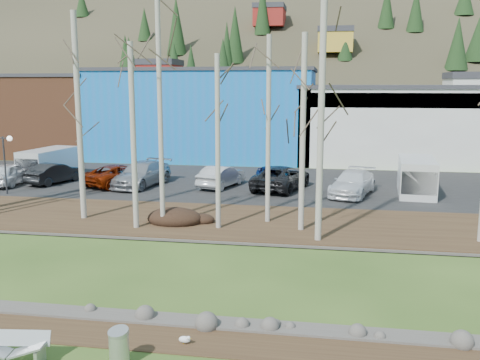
% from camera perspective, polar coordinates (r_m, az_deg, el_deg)
% --- Properties ---
extents(dirt_strip, '(80.00, 1.80, 0.03)m').
position_cam_1_polar(dirt_strip, '(15.92, -12.51, -15.68)').
color(dirt_strip, '#382616').
rests_on(dirt_strip, ground).
extents(near_bank_rocks, '(80.00, 0.80, 0.50)m').
position_cam_1_polar(near_bank_rocks, '(16.77, -11.20, -14.31)').
color(near_bank_rocks, '#47423D').
rests_on(near_bank_rocks, ground).
extents(river, '(80.00, 8.00, 0.90)m').
position_cam_1_polar(river, '(20.36, -7.08, -9.68)').
color(river, black).
rests_on(river, ground).
extents(far_bank_rocks, '(80.00, 0.80, 0.46)m').
position_cam_1_polar(far_bank_rocks, '(24.12, -4.29, -6.44)').
color(far_bank_rocks, '#47423D').
rests_on(far_bank_rocks, ground).
extents(far_bank, '(80.00, 7.00, 0.15)m').
position_cam_1_polar(far_bank, '(27.10, -2.68, -4.38)').
color(far_bank, '#382616').
rests_on(far_bank, ground).
extents(parking_lot, '(80.00, 14.00, 0.14)m').
position_cam_1_polar(parking_lot, '(37.18, 0.74, -0.36)').
color(parking_lot, black).
rests_on(parking_lot, ground).
extents(building_brick, '(16.32, 12.24, 7.80)m').
position_cam_1_polar(building_brick, '(58.28, -21.12, 6.60)').
color(building_brick, brown).
rests_on(building_brick, ground).
extents(building_blue, '(20.40, 12.24, 8.30)m').
position_cam_1_polar(building_blue, '(51.51, -3.49, 7.15)').
color(building_blue, blue).
rests_on(building_blue, ground).
extents(building_white, '(18.36, 12.24, 6.80)m').
position_cam_1_polar(building_white, '(50.63, 16.89, 5.84)').
color(building_white, silver).
rests_on(building_white, ground).
extents(hillside, '(160.00, 72.00, 35.00)m').
position_cam_1_polar(hillside, '(95.87, 6.42, 16.52)').
color(hillside, '#302E1D').
rests_on(hillside, ground).
extents(bench_damaged, '(1.85, 0.80, 0.80)m').
position_cam_1_polar(bench_damaged, '(15.11, -23.19, -16.14)').
color(bench_damaged, silver).
rests_on(bench_damaged, ground).
extents(litter_bin, '(0.63, 0.63, 0.86)m').
position_cam_1_polar(litter_bin, '(14.22, -12.77, -17.15)').
color(litter_bin, silver).
rests_on(litter_bin, ground).
extents(seagull, '(0.38, 0.19, 0.28)m').
position_cam_1_polar(seagull, '(15.02, -5.89, -16.55)').
color(seagull, gold).
rests_on(seagull, ground).
extents(dirt_mound, '(2.76, 1.95, 0.54)m').
position_cam_1_polar(dirt_mound, '(26.62, -6.98, -3.95)').
color(dirt_mound, black).
rests_on(dirt_mound, far_bank).
extents(birch_2, '(0.29, 0.29, 10.23)m').
position_cam_1_polar(birch_2, '(27.81, -16.82, 6.41)').
color(birch_2, beige).
rests_on(birch_2, far_bank).
extents(birch_3, '(0.23, 0.23, 11.14)m').
position_cam_1_polar(birch_3, '(25.31, -8.52, 7.43)').
color(birch_3, beige).
rests_on(birch_3, far_bank).
extents(birch_4, '(0.26, 0.26, 8.64)m').
position_cam_1_polar(birch_4, '(25.35, -11.32, 4.52)').
color(birch_4, beige).
rests_on(birch_4, far_bank).
extents(birch_5, '(0.23, 0.23, 9.05)m').
position_cam_1_polar(birch_5, '(26.00, 3.04, 5.29)').
color(birch_5, beige).
rests_on(birch_5, far_bank).
extents(birch_6, '(0.23, 0.23, 8.11)m').
position_cam_1_polar(birch_6, '(24.83, -2.39, 3.98)').
color(birch_6, beige).
rests_on(birch_6, far_bank).
extents(birch_7, '(0.28, 0.28, 10.73)m').
position_cam_1_polar(birch_7, '(22.96, 8.64, 6.64)').
color(birch_7, beige).
rests_on(birch_7, far_bank).
extents(birch_8, '(0.26, 0.26, 9.01)m').
position_cam_1_polar(birch_8, '(24.60, 6.71, 4.90)').
color(birch_8, beige).
rests_on(birch_8, far_bank).
extents(street_lamp, '(1.37, 0.55, 3.64)m').
position_cam_1_polar(street_lamp, '(35.98, -23.91, 3.13)').
color(street_lamp, '#262628').
rests_on(street_lamp, parking_lot).
extents(car_0, '(2.18, 4.58, 1.51)m').
position_cam_1_polar(car_0, '(39.49, -23.40, 0.63)').
color(car_0, white).
rests_on(car_0, parking_lot).
extents(car_1, '(2.67, 4.52, 1.41)m').
position_cam_1_polar(car_1, '(38.95, -19.15, 0.71)').
color(car_1, black).
rests_on(car_1, parking_lot).
extents(car_2, '(4.35, 5.58, 1.41)m').
position_cam_1_polar(car_2, '(36.95, -12.72, 0.53)').
color(car_2, maroon).
rests_on(car_2, parking_lot).
extents(car_3, '(3.16, 5.81, 1.60)m').
position_cam_1_polar(car_3, '(36.42, -10.47, 0.63)').
color(car_3, '#989A9F').
rests_on(car_3, parking_lot).
extents(car_4, '(3.01, 4.54, 1.43)m').
position_cam_1_polar(car_4, '(35.21, 3.54, 0.32)').
color(car_4, '#0E1041').
rests_on(car_4, parking_lot).
extents(car_5, '(2.68, 4.62, 1.44)m').
position_cam_1_polar(car_5, '(35.47, -2.00, 0.41)').
color(car_5, silver).
rests_on(car_5, parking_lot).
extents(car_6, '(3.90, 6.01, 1.54)m').
position_cam_1_polar(car_6, '(34.77, 4.43, 0.27)').
color(car_6, black).
rests_on(car_6, parking_lot).
extents(car_7, '(3.40, 5.45, 1.47)m').
position_cam_1_polar(car_7, '(33.65, 11.94, -0.31)').
color(car_7, white).
rests_on(car_7, parking_lot).
extents(van_white, '(2.53, 5.20, 2.20)m').
position_cam_1_polar(van_white, '(34.73, 18.34, 0.32)').
color(van_white, white).
rests_on(van_white, parking_lot).
extents(van_grey, '(2.60, 5.00, 2.09)m').
position_cam_1_polar(van_grey, '(41.22, -19.90, 1.64)').
color(van_grey, silver).
rests_on(van_grey, parking_lot).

